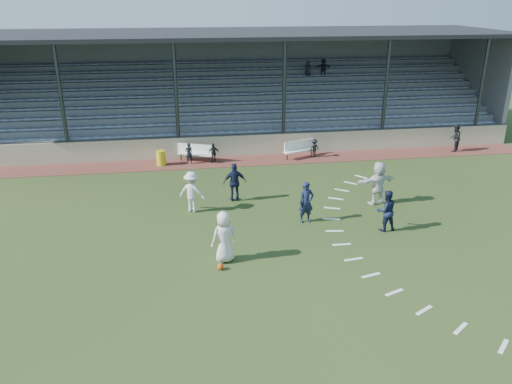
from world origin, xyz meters
TOP-DOWN VIEW (x-y plane):
  - ground at (0.00, 0.00)m, footprint 90.00×90.00m
  - cinder_track at (0.00, 10.50)m, footprint 34.00×2.00m
  - retaining_wall at (0.00, 11.55)m, footprint 34.00×0.18m
  - bench_left at (-2.15, 10.88)m, footprint 1.99×1.23m
  - bench_right at (3.74, 10.69)m, footprint 2.00×1.21m
  - trash_bin at (-3.99, 10.44)m, footprint 0.50×0.50m
  - football at (-1.77, -1.13)m, footprint 0.22×0.22m
  - player_white_lead at (-1.57, -0.53)m, footprint 1.04×0.84m
  - player_navy_lead at (2.00, 2.16)m, footprint 0.68×0.50m
  - player_navy_mid at (4.89, 0.95)m, footprint 0.86×0.69m
  - player_white_wing at (-2.52, 3.94)m, footprint 1.33×1.08m
  - player_navy_wing at (-0.60, 4.86)m, footprint 1.06×0.50m
  - player_white_back at (5.59, 3.58)m, footprint 1.87×0.90m
  - official at (13.06, 10.45)m, footprint 0.97×0.98m
  - sub_left_near at (-2.49, 10.45)m, footprint 0.48×0.38m
  - sub_left_far at (-1.14, 10.45)m, footprint 0.64×0.29m
  - sub_right at (4.57, 10.57)m, footprint 0.79×0.62m
  - grandstand at (0.00, 16.26)m, footprint 34.60×9.00m
  - penalty_arc at (4.12, 0.00)m, footprint 3.89×14.63m

SIDE VIEW (x-z plane):
  - ground at x=0.00m, z-range 0.00..0.00m
  - penalty_arc at x=4.12m, z-range 0.00..0.01m
  - cinder_track at x=0.00m, z-range 0.00..0.02m
  - football at x=-1.77m, z-range 0.00..0.22m
  - trash_bin at x=-3.99m, z-range 0.02..0.83m
  - sub_right at x=4.57m, z-range 0.02..1.09m
  - sub_left_far at x=-1.14m, z-range 0.02..1.10m
  - bench_left at x=-2.15m, z-range 0.11..1.06m
  - bench_right at x=3.74m, z-range 0.11..1.06m
  - retaining_wall at x=0.00m, z-range 0.00..1.20m
  - sub_left_near at x=-2.49m, z-range 0.02..1.19m
  - official at x=13.06m, z-range 0.02..1.62m
  - player_navy_mid at x=4.89m, z-range 0.00..1.67m
  - player_navy_lead at x=2.00m, z-range 0.00..1.72m
  - player_navy_wing at x=-0.60m, z-range 0.00..1.75m
  - player_white_wing at x=-2.52m, z-range 0.00..1.79m
  - player_white_lead at x=-1.57m, z-range 0.00..1.85m
  - player_white_back at x=5.59m, z-range 0.00..1.94m
  - grandstand at x=0.00m, z-range -1.10..5.51m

